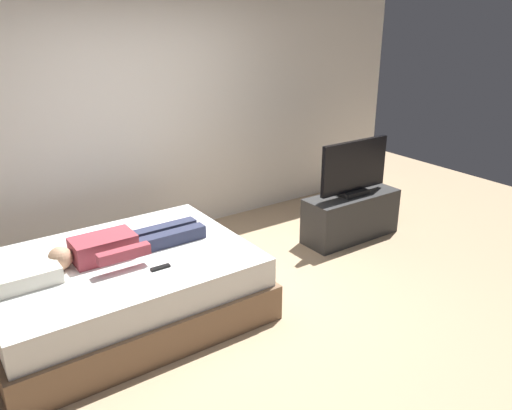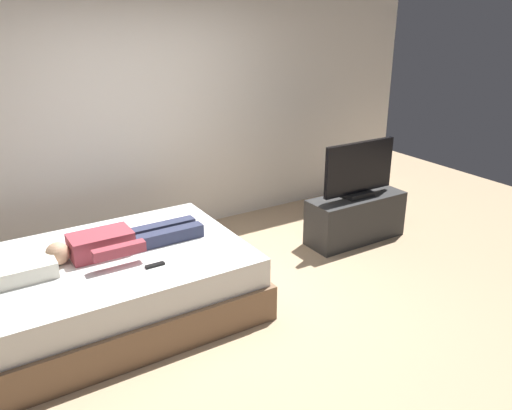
{
  "view_description": "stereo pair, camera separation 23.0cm",
  "coord_description": "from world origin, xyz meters",
  "px_view_note": "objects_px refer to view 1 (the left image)",
  "views": [
    {
      "loc": [
        -1.93,
        -3.06,
        2.38
      ],
      "look_at": [
        0.59,
        0.55,
        0.69
      ],
      "focal_mm": 36.28,
      "sensor_mm": 36.0,
      "label": 1
    },
    {
      "loc": [
        -1.74,
        -3.19,
        2.38
      ],
      "look_at": [
        0.59,
        0.55,
        0.69
      ],
      "focal_mm": 36.28,
      "sensor_mm": 36.0,
      "label": 2
    }
  ],
  "objects_px": {
    "person": "(120,245)",
    "tv": "(354,169)",
    "bed": "(123,288)",
    "remote": "(160,268)",
    "tv_stand": "(351,216)",
    "pillow": "(23,275)"
  },
  "relations": [
    {
      "from": "tv",
      "to": "tv_stand",
      "type": "bearing_deg",
      "value": 0.0
    },
    {
      "from": "pillow",
      "to": "remote",
      "type": "distance_m",
      "value": 0.96
    },
    {
      "from": "tv_stand",
      "to": "pillow",
      "type": "bearing_deg",
      "value": -178.77
    },
    {
      "from": "tv_stand",
      "to": "tv",
      "type": "height_order",
      "value": "tv"
    },
    {
      "from": "person",
      "to": "remote",
      "type": "bearing_deg",
      "value": -69.53
    },
    {
      "from": "pillow",
      "to": "person",
      "type": "xyz_separation_m",
      "value": [
        0.74,
        0.04,
        0.02
      ]
    },
    {
      "from": "tv_stand",
      "to": "person",
      "type": "bearing_deg",
      "value": -179.38
    },
    {
      "from": "person",
      "to": "tv_stand",
      "type": "bearing_deg",
      "value": 0.62
    },
    {
      "from": "pillow",
      "to": "remote",
      "type": "height_order",
      "value": "pillow"
    },
    {
      "from": "person",
      "to": "tv",
      "type": "relative_size",
      "value": 1.43
    },
    {
      "from": "remote",
      "to": "tv_stand",
      "type": "height_order",
      "value": "remote"
    },
    {
      "from": "bed",
      "to": "pillow",
      "type": "bearing_deg",
      "value": 180.0
    },
    {
      "from": "bed",
      "to": "remote",
      "type": "height_order",
      "value": "remote"
    },
    {
      "from": "person",
      "to": "pillow",
      "type": "bearing_deg",
      "value": -176.66
    },
    {
      "from": "person",
      "to": "tv",
      "type": "bearing_deg",
      "value": 0.62
    },
    {
      "from": "pillow",
      "to": "tv_stand",
      "type": "xyz_separation_m",
      "value": [
        3.33,
        0.07,
        -0.35
      ]
    },
    {
      "from": "bed",
      "to": "remote",
      "type": "xyz_separation_m",
      "value": [
        0.18,
        -0.36,
        0.29
      ]
    },
    {
      "from": "tv_stand",
      "to": "tv",
      "type": "relative_size",
      "value": 1.25
    },
    {
      "from": "bed",
      "to": "person",
      "type": "xyz_separation_m",
      "value": [
        0.03,
        0.04,
        0.36
      ]
    },
    {
      "from": "remote",
      "to": "pillow",
      "type": "bearing_deg",
      "value": 157.9
    },
    {
      "from": "bed",
      "to": "pillow",
      "type": "height_order",
      "value": "pillow"
    },
    {
      "from": "pillow",
      "to": "tv",
      "type": "height_order",
      "value": "tv"
    }
  ]
}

